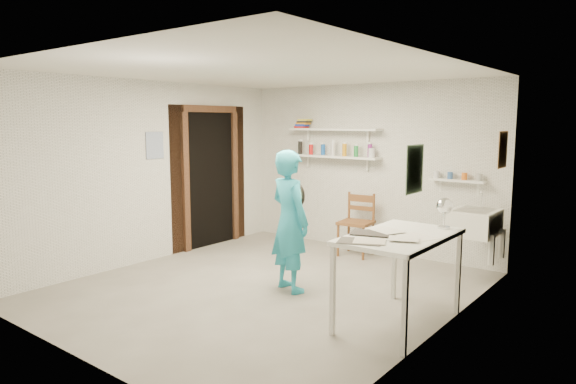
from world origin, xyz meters
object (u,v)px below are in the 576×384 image
Objects in this scene: belfast_sink at (475,222)px; man at (290,221)px; desk_lamp at (445,206)px; wooden_chair at (356,223)px; work_table at (399,279)px; wall_clock at (296,195)px.

belfast_sink is 2.19m from man.
man reaches higher than desk_lamp.
desk_lamp reaches higher than wooden_chair.
man is 1.44m from work_table.
desk_lamp is at bearing -85.40° from belfast_sink.
man reaches higher than work_table.
man is at bearing 174.06° from work_table.
belfast_sink is at bearing 86.38° from work_table.
work_table is 0.84m from desk_lamp.
wooden_chair is 2.33m from desk_lamp.
wooden_chair is (-0.11, 1.53, -0.58)m from wall_clock.
desk_lamp is (1.66, 0.15, 0.02)m from wall_clock.
work_table is (1.39, -0.14, -0.36)m from man.
belfast_sink is 1.76m from work_table.
wooden_chair is at bearing 174.90° from belfast_sink.
belfast_sink is 2.12m from wall_clock.
work_table is (-0.11, -1.74, -0.28)m from belfast_sink.
man is 1.68× the size of wooden_chair.
wall_clock is 0.30× the size of wooden_chair.
work_table is 8.00× the size of desk_lamp.
man is 1.23× the size of work_table.
desk_lamp reaches higher than work_table.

